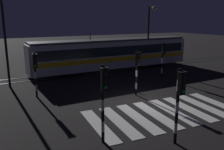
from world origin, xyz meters
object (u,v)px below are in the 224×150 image
at_px(tram, 113,53).
at_px(traffic_light_corner_near_left, 104,93).
at_px(street_lamp_trackside_right, 150,29).
at_px(street_lamp_trackside_left, 5,30).
at_px(traffic_light_median_centre, 137,66).
at_px(traffic_light_corner_far_right, 163,55).
at_px(traffic_light_kerb_mid_left, 179,96).
at_px(traffic_light_corner_far_left, 35,68).

bearing_deg(tram, traffic_light_corner_near_left, -120.40).
height_order(street_lamp_trackside_right, street_lamp_trackside_left, street_lamp_trackside_left).
height_order(traffic_light_median_centre, traffic_light_corner_far_right, traffic_light_corner_far_right).
xyz_separation_m(traffic_light_median_centre, tram, (2.80, 8.49, -0.35)).
xyz_separation_m(traffic_light_corner_far_right, street_lamp_trackside_left, (-12.51, 3.38, 2.31)).
bearing_deg(traffic_light_kerb_mid_left, tram, 71.12).
height_order(traffic_light_corner_far_right, street_lamp_trackside_right, street_lamp_trackside_right).
relative_size(traffic_light_corner_near_left, tram, 0.20).
bearing_deg(tram, traffic_light_corner_far_left, -148.42).
xyz_separation_m(traffic_light_corner_far_left, street_lamp_trackside_left, (-1.36, 3.51, 2.41)).
distance_m(traffic_light_corner_far_left, traffic_light_corner_far_right, 11.16).
distance_m(traffic_light_corner_far_right, street_lamp_trackside_right, 4.99).
distance_m(traffic_light_kerb_mid_left, traffic_light_corner_far_left, 10.15).
relative_size(traffic_light_kerb_mid_left, street_lamp_trackside_right, 0.51).
relative_size(traffic_light_corner_far_right, street_lamp_trackside_right, 0.50).
bearing_deg(street_lamp_trackside_right, street_lamp_trackside_left, -176.56).
bearing_deg(street_lamp_trackside_left, traffic_light_corner_far_right, -15.12).
height_order(traffic_light_corner_far_right, street_lamp_trackside_left, street_lamp_trackside_left).
height_order(street_lamp_trackside_right, tram, street_lamp_trackside_right).
bearing_deg(traffic_light_kerb_mid_left, traffic_light_corner_near_left, 150.14).
height_order(traffic_light_corner_near_left, street_lamp_trackside_left, street_lamp_trackside_left).
distance_m(traffic_light_corner_near_left, street_lamp_trackside_right, 16.86).
bearing_deg(traffic_light_corner_far_left, traffic_light_corner_far_right, 0.69).
bearing_deg(traffic_light_corner_far_right, street_lamp_trackside_right, 68.56).
distance_m(street_lamp_trackside_left, tram, 11.00).
distance_m(traffic_light_corner_far_right, street_lamp_trackside_left, 13.17).
relative_size(traffic_light_median_centre, traffic_light_corner_far_right, 0.97).
distance_m(street_lamp_trackside_right, street_lamp_trackside_left, 14.20).
xyz_separation_m(traffic_light_median_centre, traffic_light_corner_far_left, (-6.30, 2.90, -0.03)).
height_order(traffic_light_kerb_mid_left, traffic_light_corner_far_left, traffic_light_kerb_mid_left).
xyz_separation_m(traffic_light_corner_near_left, traffic_light_kerb_mid_left, (2.73, -1.57, -0.10)).
bearing_deg(traffic_light_kerb_mid_left, traffic_light_corner_far_right, 52.88).
height_order(traffic_light_corner_near_left, street_lamp_trackside_right, street_lamp_trackside_right).
bearing_deg(traffic_light_corner_near_left, traffic_light_corner_far_left, 99.24).
relative_size(traffic_light_corner_far_left, traffic_light_corner_far_right, 0.96).
bearing_deg(traffic_light_corner_far_right, traffic_light_corner_far_left, -179.31).
bearing_deg(traffic_light_kerb_mid_left, traffic_light_median_centre, 70.29).
xyz_separation_m(traffic_light_corner_near_left, traffic_light_median_centre, (5.03, 4.86, -0.19)).
relative_size(traffic_light_corner_far_right, street_lamp_trackside_left, 0.47).
bearing_deg(traffic_light_corner_far_left, traffic_light_median_centre, -24.71).
bearing_deg(street_lamp_trackside_right, traffic_light_corner_far_left, -161.18).
height_order(traffic_light_median_centre, street_lamp_trackside_left, street_lamp_trackside_left).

